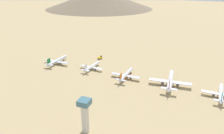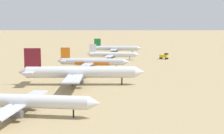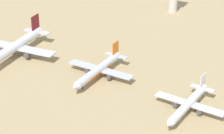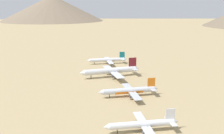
% 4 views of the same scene
% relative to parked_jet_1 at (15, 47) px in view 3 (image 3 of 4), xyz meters
% --- Properties ---
extents(ground_plane, '(1800.00, 1800.00, 0.00)m').
position_rel_parked_jet_1_xyz_m(ground_plane, '(1.40, 40.78, -4.55)').
color(ground_plane, tan).
extents(parked_jet_1, '(46.91, 38.14, 13.52)m').
position_rel_parked_jet_1_xyz_m(parked_jet_1, '(0.00, 0.00, 0.00)').
color(parked_jet_1, silver).
rests_on(parked_jet_1, ground).
extents(parked_jet_2, '(36.39, 29.53, 10.50)m').
position_rel_parked_jet_1_xyz_m(parked_jet_2, '(-0.53, 42.55, -1.06)').
color(parked_jet_2, silver).
rests_on(parked_jet_2, ground).
extents(parked_jet_3, '(33.00, 26.86, 9.51)m').
position_rel_parked_jet_1_xyz_m(parked_jet_3, '(6.94, 83.67, -1.35)').
color(parked_jet_3, silver).
rests_on(parked_jet_3, ground).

